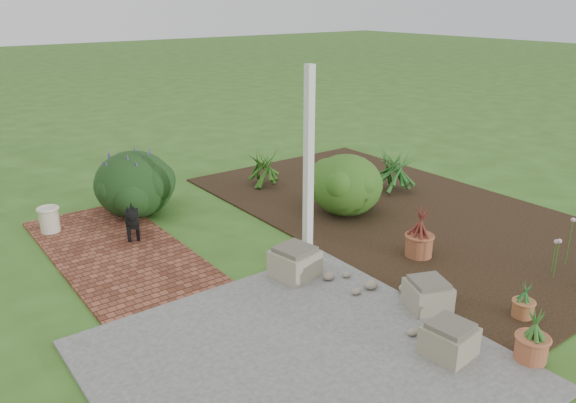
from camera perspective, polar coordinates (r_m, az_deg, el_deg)
ground at (r=7.29m, az=0.62°, el=-6.37°), size 80.00×80.00×0.00m
concrete_patio at (r=5.43m, az=1.32°, el=-16.28°), size 3.50×3.50×0.04m
brick_path at (r=7.98m, az=-17.04°, el=-4.72°), size 1.60×3.50×0.04m
garden_bed at (r=9.19m, az=11.20°, el=-0.92°), size 4.00×7.00×0.03m
veranda_post at (r=7.08m, az=2.10°, el=3.69°), size 0.10×0.10×2.50m
stone_trough_near at (r=5.67m, az=16.04°, el=-13.45°), size 0.47×0.47×0.28m
stone_trough_mid at (r=6.38m, az=13.99°, el=-9.24°), size 0.56×0.56×0.29m
stone_trough_far at (r=6.85m, az=0.69°, el=-6.29°), size 0.56×0.56×0.32m
black_dog at (r=8.11m, az=-15.56°, el=-1.72°), size 0.32×0.56×0.50m
cream_ceramic_urn at (r=8.80m, az=-23.09°, el=-1.73°), size 0.33×0.33×0.36m
evergreen_shrub at (r=8.81m, az=5.93°, el=1.86°), size 1.49×1.49×0.96m
agapanthus_clump_back at (r=9.98m, az=10.65°, el=3.56°), size 1.13×1.13×0.88m
agapanthus_clump_front at (r=10.14m, az=-2.50°, el=3.89°), size 0.93×0.93×0.80m
terracotta_pot_bronze at (r=7.59m, az=13.16°, el=-4.35°), size 0.42×0.42×0.29m
terracotta_pot_small_left at (r=6.57m, az=22.76°, el=-9.99°), size 0.25×0.25×0.18m
terracotta_pot_small_right at (r=5.87m, az=23.49°, el=-13.53°), size 0.31×0.31×0.25m
purple_flowering_bush at (r=9.10m, az=-15.36°, el=1.90°), size 1.58×1.58×1.04m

